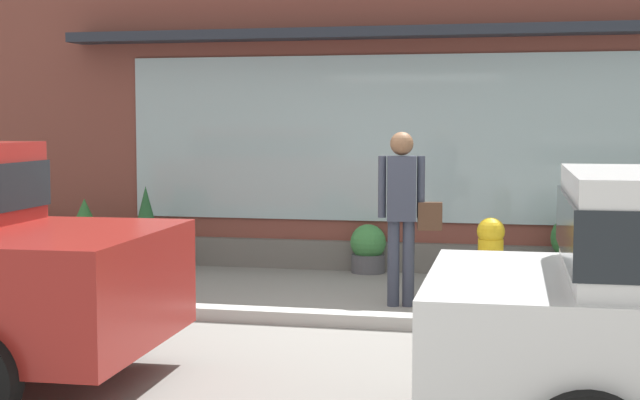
{
  "coord_description": "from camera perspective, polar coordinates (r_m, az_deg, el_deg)",
  "views": [
    {
      "loc": [
        1.68,
        -8.55,
        1.86
      ],
      "look_at": [
        -0.48,
        1.2,
        1.02
      ],
      "focal_mm": 53.34,
      "sensor_mm": 36.0,
      "label": 1
    }
  ],
  "objects": [
    {
      "name": "ground_plane",
      "position": [
        8.91,
        1.35,
        -7.24
      ],
      "size": [
        60.0,
        60.0,
        0.0
      ],
      "primitive_type": "plane",
      "color": "gray"
    },
    {
      "name": "curb_strip",
      "position": [
        8.71,
        1.09,
        -7.13
      ],
      "size": [
        14.0,
        0.24,
        0.12
      ],
      "primitive_type": "cube",
      "color": "#B2B2AD",
      "rests_on": "ground_plane"
    },
    {
      "name": "storefront",
      "position": [
        11.87,
        4.41,
        7.38
      ],
      "size": [
        14.0,
        0.81,
        4.9
      ],
      "color": "brown",
      "rests_on": "ground_plane"
    },
    {
      "name": "fire_hydrant",
      "position": [
        9.58,
        10.18,
        -3.75
      ],
      "size": [
        0.43,
        0.4,
        0.9
      ],
      "color": "gold",
      "rests_on": "ground_plane"
    },
    {
      "name": "pedestrian_with_handbag",
      "position": [
        9.48,
        5.03,
        -0.31
      ],
      "size": [
        0.64,
        0.24,
        1.75
      ],
      "rotation": [
        0.0,
        0.0,
        0.16
      ],
      "color": "#333847",
      "rests_on": "ground_plane"
    },
    {
      "name": "potted_plant_low_front",
      "position": [
        11.63,
        2.91,
        -2.92
      ],
      "size": [
        0.44,
        0.44,
        0.59
      ],
      "color": "#4C4C51",
      "rests_on": "ground_plane"
    },
    {
      "name": "potted_plant_corner_tall",
      "position": [
        11.33,
        14.96,
        -2.81
      ],
      "size": [
        0.53,
        0.53,
        0.77
      ],
      "color": "#33473D",
      "rests_on": "ground_plane"
    },
    {
      "name": "potted_plant_by_entrance",
      "position": [
        12.36,
        -13.92,
        -2.04
      ],
      "size": [
        0.51,
        0.51,
        0.88
      ],
      "color": "#B7B2A3",
      "rests_on": "ground_plane"
    },
    {
      "name": "potted_plant_doorstep",
      "position": [
        12.97,
        -17.37,
        -2.11
      ],
      "size": [
        0.44,
        0.44,
        0.65
      ],
      "color": "#B7B2A3",
      "rests_on": "ground_plane"
    },
    {
      "name": "potted_plant_near_hydrant",
      "position": [
        12.02,
        -10.39,
        -1.75
      ],
      "size": [
        0.48,
        0.48,
        1.05
      ],
      "color": "#4C4C51",
      "rests_on": "ground_plane"
    }
  ]
}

